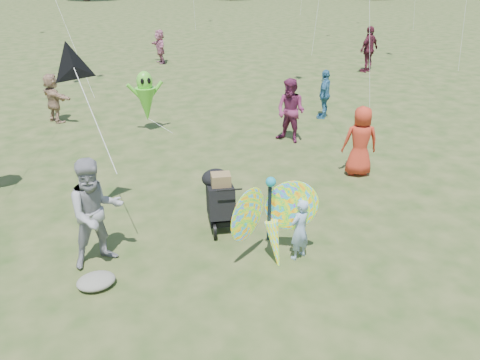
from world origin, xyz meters
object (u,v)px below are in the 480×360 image
at_px(crowd_h, 369,49).
at_px(crowd_c, 325,94).
at_px(adult_man, 96,213).
at_px(butterfly_kite, 272,221).
at_px(child_girl, 300,229).
at_px(alien_kite, 146,99).
at_px(crowd_e, 291,111).
at_px(crowd_a, 360,141).
at_px(jogging_stroller, 219,196).
at_px(crowd_d, 53,98).
at_px(crowd_j, 160,46).

bearing_deg(crowd_h, crowd_c, 24.34).
relative_size(adult_man, butterfly_kite, 1.05).
height_order(child_girl, adult_man, adult_man).
xyz_separation_m(crowd_c, alien_kite, (-5.33, 0.73, 0.22)).
distance_m(crowd_e, crowd_h, 9.59).
height_order(crowd_c, crowd_h, crowd_h).
bearing_deg(crowd_a, crowd_c, -89.40).
bearing_deg(crowd_h, alien_kite, 2.44).
bearing_deg(crowd_a, jogging_stroller, 35.86).
xyz_separation_m(crowd_a, crowd_e, (-0.48, 2.47, 0.05)).
xyz_separation_m(crowd_h, alien_kite, (-10.49, -4.24, 0.00)).
height_order(crowd_a, crowd_d, crowd_a).
bearing_deg(alien_kite, crowd_a, -50.36).
relative_size(crowd_a, butterfly_kite, 0.92).
height_order(crowd_a, crowd_j, crowd_a).
height_order(crowd_a, crowd_e, crowd_e).
relative_size(crowd_c, crowd_e, 0.88).
bearing_deg(crowd_h, crowd_e, 22.70).
distance_m(crowd_d, alien_kite, 3.10).
distance_m(adult_man, crowd_e, 6.63).
distance_m(adult_man, jogging_stroller, 2.23).
relative_size(crowd_d, crowd_h, 0.76).
bearing_deg(jogging_stroller, adult_man, -157.42).
bearing_deg(crowd_d, crowd_c, -135.57).
bearing_deg(adult_man, crowd_a, 1.17).
relative_size(crowd_h, crowd_j, 1.26).
distance_m(adult_man, crowd_h, 16.19).
relative_size(crowd_h, butterfly_kite, 1.11).
xyz_separation_m(crowd_c, butterfly_kite, (-4.76, -6.32, -0.00)).
relative_size(child_girl, crowd_j, 0.70).
bearing_deg(jogging_stroller, crowd_d, 121.66).
distance_m(child_girl, crowd_d, 9.71).
distance_m(crowd_a, crowd_e, 2.52).
xyz_separation_m(child_girl, crowd_a, (2.85, 2.47, 0.26)).
relative_size(crowd_c, jogging_stroller, 1.36).
bearing_deg(crowd_e, jogging_stroller, -74.60).
xyz_separation_m(crowd_c, crowd_d, (-7.75, 2.66, -0.01)).
relative_size(adult_man, jogging_stroller, 1.65).
bearing_deg(child_girl, crowd_c, -143.55).
bearing_deg(crowd_d, crowd_e, -152.11).
relative_size(crowd_e, alien_kite, 0.98).
bearing_deg(child_girl, adult_man, -39.55).
distance_m(crowd_h, crowd_j, 9.51).
xyz_separation_m(butterfly_kite, alien_kite, (-0.57, 7.05, 0.22)).
height_order(crowd_e, jogging_stroller, crowd_e).
distance_m(child_girl, adult_man, 3.25).
xyz_separation_m(child_girl, alien_kite, (-1.03, 7.15, 0.43)).
distance_m(child_girl, crowd_a, 3.78).
relative_size(crowd_d, jogging_stroller, 1.33).
bearing_deg(jogging_stroller, crowd_h, 56.76).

